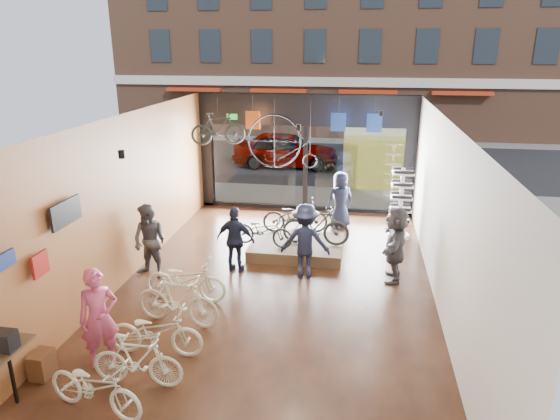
% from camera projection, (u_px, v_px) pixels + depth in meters
% --- Properties ---
extents(ground_plane, '(7.00, 12.00, 0.04)m').
position_uv_depth(ground_plane, '(274.00, 292.00, 11.20)').
color(ground_plane, black).
rests_on(ground_plane, ground).
extents(ceiling, '(7.00, 12.00, 0.04)m').
position_uv_depth(ceiling, '(274.00, 120.00, 9.99)').
color(ceiling, black).
rests_on(ceiling, ground).
extents(wall_left, '(0.04, 12.00, 3.80)m').
position_uv_depth(wall_left, '(119.00, 203.00, 11.13)').
color(wall_left, '#B06835').
rests_on(wall_left, ground).
extents(wall_right, '(0.04, 12.00, 3.80)m').
position_uv_depth(wall_right, '(446.00, 219.00, 10.06)').
color(wall_right, beige).
rests_on(wall_right, ground).
extents(wall_back, '(7.00, 0.04, 3.80)m').
position_uv_depth(wall_back, '(170.00, 399.00, 4.95)').
color(wall_back, beige).
rests_on(wall_back, ground).
extents(storefront, '(7.00, 0.26, 3.80)m').
position_uv_depth(storefront, '(306.00, 153.00, 16.22)').
color(storefront, black).
rests_on(storefront, ground).
extents(exit_sign, '(0.35, 0.06, 0.18)m').
position_uv_depth(exit_sign, '(232.00, 117.00, 16.11)').
color(exit_sign, '#198C26').
rests_on(exit_sign, storefront).
extents(street_road, '(30.00, 18.00, 0.02)m').
position_uv_depth(street_road, '(325.00, 154.00, 25.25)').
color(street_road, black).
rests_on(street_road, ground).
extents(sidewalk_near, '(30.00, 2.40, 0.12)m').
position_uv_depth(sidewalk_near, '(309.00, 197.00, 17.92)').
color(sidewalk_near, slate).
rests_on(sidewalk_near, ground).
extents(sidewalk_far, '(30.00, 2.00, 0.12)m').
position_uv_depth(sidewalk_far, '(330.00, 139.00, 28.98)').
color(sidewalk_far, slate).
rests_on(sidewalk_far, ground).
extents(opposite_building, '(26.00, 5.00, 14.00)m').
position_uv_depth(opposite_building, '(337.00, 14.00, 29.14)').
color(opposite_building, brown).
rests_on(opposite_building, ground).
extents(street_car, '(4.66, 1.88, 1.59)m').
position_uv_depth(street_car, '(286.00, 149.00, 22.43)').
color(street_car, gray).
rests_on(street_car, street_road).
extents(box_truck, '(2.40, 7.19, 2.83)m').
position_uv_depth(box_truck, '(374.00, 142.00, 20.70)').
color(box_truck, silver).
rests_on(box_truck, street_road).
extents(floor_bike_0, '(1.76, 0.94, 0.88)m').
position_uv_depth(floor_bike_0, '(95.00, 387.00, 7.37)').
color(floor_bike_0, beige).
rests_on(floor_bike_0, ground_plane).
extents(floor_bike_1, '(1.52, 0.45, 0.91)m').
position_uv_depth(floor_bike_1, '(137.00, 360.00, 7.96)').
color(floor_bike_1, beige).
rests_on(floor_bike_1, ground_plane).
extents(floor_bike_2, '(1.73, 0.67, 0.90)m').
position_uv_depth(floor_bike_2, '(156.00, 332.00, 8.77)').
color(floor_bike_2, beige).
rests_on(floor_bike_2, ground_plane).
extents(floor_bike_3, '(1.82, 0.75, 1.06)m').
position_uv_depth(floor_bike_3, '(178.00, 300.00, 9.70)').
color(floor_bike_3, beige).
rests_on(floor_bike_3, ground_plane).
extents(floor_bike_4, '(1.81, 0.67, 0.95)m').
position_uv_depth(floor_bike_4, '(185.00, 280.00, 10.66)').
color(floor_bike_4, beige).
rests_on(floor_bike_4, ground_plane).
extents(display_platform, '(2.40, 1.80, 0.30)m').
position_uv_depth(display_platform, '(297.00, 247.00, 13.22)').
color(display_platform, '#49301E').
rests_on(display_platform, ground_plane).
extents(display_bike_left, '(1.67, 0.82, 0.84)m').
position_uv_depth(display_bike_left, '(263.00, 230.00, 12.81)').
color(display_bike_left, black).
rests_on(display_bike_left, display_platform).
extents(display_bike_mid, '(1.74, 0.50, 1.04)m').
position_uv_depth(display_bike_mid, '(316.00, 226.00, 12.85)').
color(display_bike_mid, black).
rests_on(display_bike_mid, display_platform).
extents(display_bike_right, '(1.86, 0.87, 0.94)m').
position_uv_depth(display_bike_right, '(295.00, 216.00, 13.74)').
color(display_bike_right, black).
rests_on(display_bike_right, display_platform).
extents(customer_0, '(0.77, 0.72, 1.77)m').
position_uv_depth(customer_0, '(99.00, 318.00, 8.38)').
color(customer_0, '#CC4C72').
rests_on(customer_0, ground_plane).
extents(customer_1, '(1.01, 0.87, 1.78)m').
position_uv_depth(customer_1, '(150.00, 241.00, 11.64)').
color(customer_1, '#3F3F44').
rests_on(customer_1, ground_plane).
extents(customer_2, '(0.99, 0.50, 1.62)m').
position_uv_depth(customer_2, '(236.00, 240.00, 11.94)').
color(customer_2, '#161C33').
rests_on(customer_2, ground_plane).
extents(customer_3, '(1.17, 0.69, 1.80)m').
position_uv_depth(customer_3, '(305.00, 241.00, 11.62)').
color(customer_3, '#161C33').
rests_on(customer_3, ground_plane).
extents(customer_4, '(0.99, 0.87, 1.71)m').
position_uv_depth(customer_4, '(340.00, 200.00, 14.87)').
color(customer_4, '#161C33').
rests_on(customer_4, ground_plane).
extents(customer_5, '(0.67, 1.69, 1.79)m').
position_uv_depth(customer_5, '(395.00, 244.00, 11.47)').
color(customer_5, '#3F3F44').
rests_on(customer_5, ground_plane).
extents(sunglasses_rack, '(0.72, 0.65, 2.04)m').
position_uv_depth(sunglasses_rack, '(401.00, 204.00, 13.99)').
color(sunglasses_rack, white).
rests_on(sunglasses_rack, ground_plane).
extents(wall_merch, '(0.40, 2.40, 2.60)m').
position_uv_depth(wall_merch, '(30.00, 303.00, 8.02)').
color(wall_merch, navy).
rests_on(wall_merch, wall_left).
extents(penny_farthing, '(2.01, 0.06, 1.61)m').
position_uv_depth(penny_farthing, '(286.00, 143.00, 14.68)').
color(penny_farthing, black).
rests_on(penny_farthing, ceiling).
extents(hung_bike, '(1.64, 0.93, 0.95)m').
position_uv_depth(hung_bike, '(218.00, 129.00, 14.58)').
color(hung_bike, black).
rests_on(hung_bike, ceiling).
extents(jersey_left, '(0.45, 0.03, 0.55)m').
position_uv_depth(jersey_left, '(253.00, 120.00, 15.35)').
color(jersey_left, '#CC5919').
rests_on(jersey_left, ceiling).
extents(jersey_mid, '(0.45, 0.03, 0.55)m').
position_uv_depth(jersey_mid, '(338.00, 122.00, 14.95)').
color(jersey_mid, '#1E3F99').
rests_on(jersey_mid, ceiling).
extents(jersey_right, '(0.45, 0.03, 0.55)m').
position_uv_depth(jersey_right, '(374.00, 123.00, 14.78)').
color(jersey_right, '#1E3F99').
rests_on(jersey_right, ceiling).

